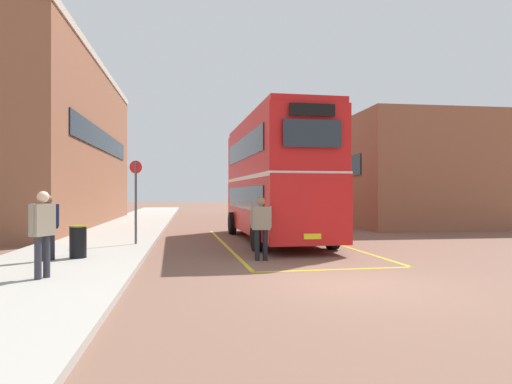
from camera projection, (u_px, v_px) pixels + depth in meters
ground_plane at (253, 229)px, 23.74m from camera, size 135.60×135.60×0.00m
sidewalk_left at (130, 226)px, 25.18m from camera, size 4.00×57.60×0.14m
brick_building_left at (46, 145)px, 25.55m from camera, size 6.38×20.04×9.09m
depot_building_right at (389, 175)px, 30.72m from camera, size 9.01×17.33×6.09m
double_decker_bus at (275, 177)px, 17.98m from camera, size 3.11×9.90×4.75m
single_deck_bus at (277, 196)px, 37.67m from camera, size 3.48×8.80×3.02m
pedestrian_boarding at (261, 224)px, 12.74m from camera, size 0.59×0.26×1.76m
pedestrian_waiting_near at (47, 223)px, 11.79m from camera, size 0.53×0.42×1.69m
pedestrian_waiting_far at (42, 227)px, 9.35m from camera, size 0.43×0.55×1.79m
litter_bin at (78, 241)px, 12.29m from camera, size 0.46×0.46×0.87m
bus_stop_sign at (136, 194)px, 15.59m from camera, size 0.43×0.15×2.84m
bay_marking_yellow at (285, 246)px, 16.13m from camera, size 4.66×11.97×0.01m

